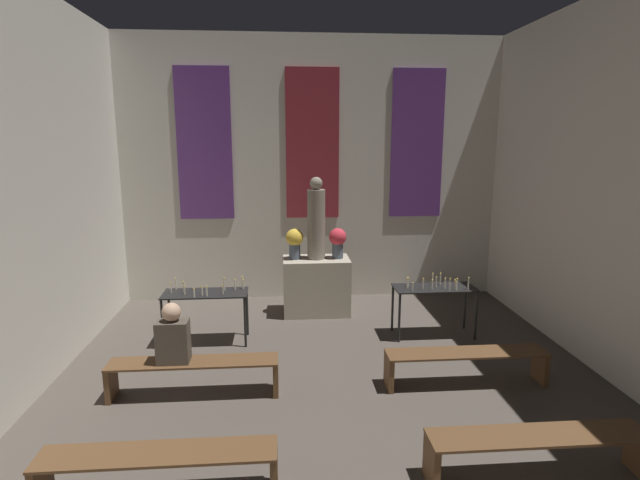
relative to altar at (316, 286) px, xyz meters
The scene contains 12 objects.
wall_back 2.16m from the altar, 90.00° to the left, with size 7.08×0.16×4.74m.
altar is the anchor object (origin of this frame).
statue 1.12m from the altar, ahead, with size 0.30×0.30×1.37m.
flower_vase_left 0.86m from the altar, behind, with size 0.29×0.29×0.51m.
flower_vase_right 0.86m from the altar, ahead, with size 0.29×0.29×0.51m.
candle_rack_left 2.06m from the altar, 145.79° to the right, with size 1.21×0.51×0.96m.
candle_rack_right 2.06m from the altar, 34.24° to the right, with size 1.21×0.51×0.96m.
pew_third_left 4.73m from the altar, 110.00° to the right, with size 1.94×0.36×0.43m.
pew_third_right 4.73m from the altar, 70.00° to the right, with size 1.94×0.36×0.43m.
pew_back_left 3.17m from the altar, 120.66° to the right, with size 1.94×0.36×0.43m.
pew_back_right 3.17m from the altar, 59.34° to the right, with size 1.94×0.36×0.43m.
person_seated 3.30m from the altar, 123.90° to the right, with size 0.36×0.24×0.70m.
Camera 1 is at (-0.58, 1.60, 2.94)m, focal length 28.00 mm.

